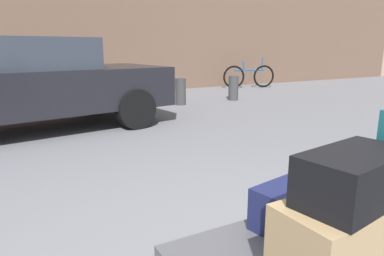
{
  "coord_description": "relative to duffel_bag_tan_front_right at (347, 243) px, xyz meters",
  "views": [
    {
      "loc": [
        -1.2,
        -0.99,
        1.27
      ],
      "look_at": [
        0.0,
        1.2,
        0.69
      ],
      "focal_mm": 32.29,
      "sensor_mm": 36.0,
      "label": 1
    }
  ],
  "objects": [
    {
      "name": "duffel_bag_tan_front_right",
      "position": [
        0.0,
        0.0,
        0.0
      ],
      "size": [
        0.61,
        0.31,
        0.35
      ],
      "primitive_type": "cube",
      "rotation": [
        0.0,
        0.0,
        0.02
      ],
      "color": "#9E7F56",
      "rests_on": "luggage_cart"
    },
    {
      "name": "bollard_kerb_near",
      "position": [
        2.41,
        6.19,
        -0.22
      ],
      "size": [
        0.24,
        0.24,
        0.6
      ],
      "primitive_type": "cylinder",
      "color": "#383838",
      "rests_on": "ground_plane"
    },
    {
      "name": "bollard_kerb_mid",
      "position": [
        3.87,
        6.19,
        -0.22
      ],
      "size": [
        0.24,
        0.24,
        0.6
      ],
      "primitive_type": "cylinder",
      "color": "#383838",
      "rests_on": "ground_plane"
    },
    {
      "name": "bicycle_leaning",
      "position": [
        5.91,
        8.18,
        -0.14
      ],
      "size": [
        1.72,
        0.51,
        0.96
      ],
      "color": "black",
      "rests_on": "ground_plane"
    },
    {
      "name": "parked_car",
      "position": [
        -0.89,
        5.04,
        0.24
      ],
      "size": [
        4.51,
        2.4,
        1.42
      ],
      "color": "black",
      "rests_on": "ground_plane"
    },
    {
      "name": "duffel_bag_black_topmost_pile",
      "position": [
        0.0,
        0.0,
        0.28
      ],
      "size": [
        0.51,
        0.32,
        0.2
      ],
      "primitive_type": "cube",
      "rotation": [
        0.0,
        0.0,
        0.15
      ],
      "color": "black",
      "rests_on": "duffel_bag_tan_front_right"
    },
    {
      "name": "suitcase_navy_front_left",
      "position": [
        0.21,
        0.35,
        -0.06
      ],
      "size": [
        0.6,
        0.53,
        0.23
      ],
      "primitive_type": "cube",
      "rotation": [
        0.0,
        0.0,
        0.18
      ],
      "color": "#191E47",
      "rests_on": "luggage_cart"
    }
  ]
}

